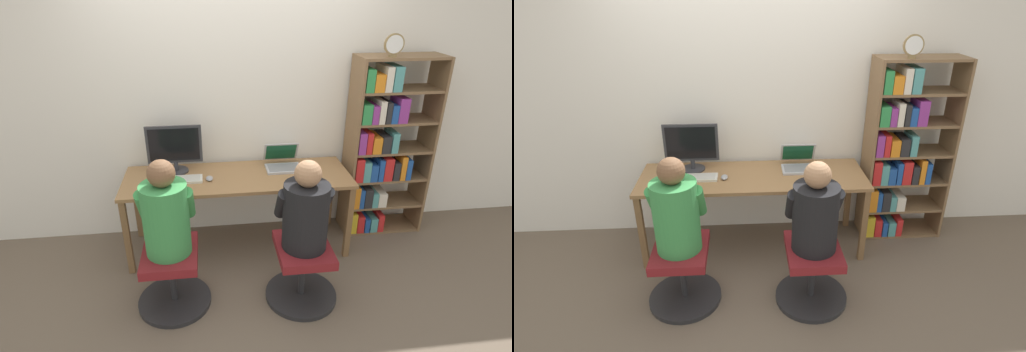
# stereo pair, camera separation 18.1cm
# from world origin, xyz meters

# --- Properties ---
(ground_plane) EXTENTS (14.00, 14.00, 0.00)m
(ground_plane) POSITION_xyz_m (0.00, 0.00, 0.00)
(ground_plane) COLOR brown
(wall_back) EXTENTS (10.00, 0.05, 2.60)m
(wall_back) POSITION_xyz_m (0.00, 0.71, 1.30)
(wall_back) COLOR white
(wall_back) RESTS_ON ground_plane
(desk) EXTENTS (1.98, 0.65, 0.73)m
(desk) POSITION_xyz_m (0.00, 0.32, 0.66)
(desk) COLOR olive
(desk) RESTS_ON ground_plane
(desktop_monitor) EXTENTS (0.48, 0.21, 0.43)m
(desktop_monitor) POSITION_xyz_m (-0.54, 0.48, 0.95)
(desktop_monitor) COLOR #333338
(desktop_monitor) RESTS_ON desk
(laptop) EXTENTS (0.32, 0.31, 0.21)m
(laptop) POSITION_xyz_m (0.42, 0.46, 0.78)
(laptop) COLOR #B7B7BC
(laptop) RESTS_ON desk
(keyboard) EXTENTS (0.43, 0.14, 0.03)m
(keyboard) POSITION_xyz_m (-0.52, 0.28, 0.74)
(keyboard) COLOR silver
(keyboard) RESTS_ON desk
(computer_mouse_by_keyboard) EXTENTS (0.06, 0.09, 0.03)m
(computer_mouse_by_keyboard) POSITION_xyz_m (-0.25, 0.27, 0.75)
(computer_mouse_by_keyboard) COLOR #99999E
(computer_mouse_by_keyboard) RESTS_ON desk
(office_chair_left) EXTENTS (0.56, 0.56, 0.49)m
(office_chair_left) POSITION_xyz_m (-0.56, -0.38, 0.25)
(office_chair_left) COLOR #262628
(office_chair_left) RESTS_ON ground_plane
(office_chair_right) EXTENTS (0.56, 0.56, 0.49)m
(office_chair_right) POSITION_xyz_m (0.43, -0.43, 0.25)
(office_chair_right) COLOR #262628
(office_chair_right) RESTS_ON ground_plane
(person_at_monitor) EXTENTS (0.40, 0.36, 0.72)m
(person_at_monitor) POSITION_xyz_m (-0.56, -0.37, 0.80)
(person_at_monitor) COLOR #388C47
(person_at_monitor) RESTS_ON office_chair_left
(person_at_laptop) EXTENTS (0.41, 0.35, 0.69)m
(person_at_laptop) POSITION_xyz_m (0.43, -0.43, 0.78)
(person_at_laptop) COLOR black
(person_at_laptop) RESTS_ON office_chair_right
(bookshelf) EXTENTS (0.77, 0.33, 1.71)m
(bookshelf) POSITION_xyz_m (1.35, 0.46, 0.84)
(bookshelf) COLOR brown
(bookshelf) RESTS_ON ground_plane
(desk_clock) EXTENTS (0.17, 0.03, 0.19)m
(desk_clock) POSITION_xyz_m (1.30, 0.38, 1.81)
(desk_clock) COLOR olive
(desk_clock) RESTS_ON bookshelf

